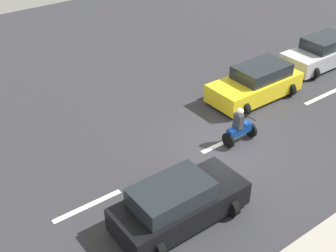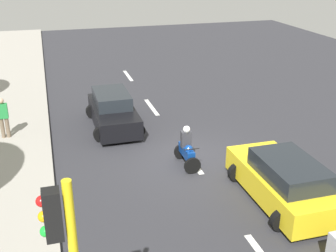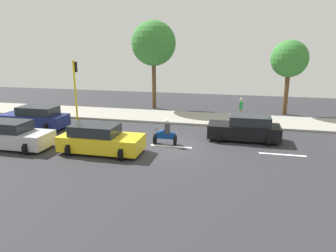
# 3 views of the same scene
# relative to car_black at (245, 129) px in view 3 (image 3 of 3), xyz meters

# --- Properties ---
(ground_plane) EXTENTS (40.00, 60.00, 0.10)m
(ground_plane) POSITION_rel_car_black_xyz_m (-2.23, 4.07, -0.76)
(ground_plane) COLOR #2D2D33
(sidewalk) EXTENTS (4.00, 60.00, 0.15)m
(sidewalk) POSITION_rel_car_black_xyz_m (4.77, 4.07, -0.64)
(sidewalk) COLOR #9E998E
(sidewalk) RESTS_ON ground
(lane_stripe_north) EXTENTS (0.20, 2.40, 0.01)m
(lane_stripe_north) POSITION_rel_car_black_xyz_m (-2.23, -1.93, -0.70)
(lane_stripe_north) COLOR white
(lane_stripe_north) RESTS_ON ground
(lane_stripe_mid) EXTENTS (0.20, 2.40, 0.01)m
(lane_stripe_mid) POSITION_rel_car_black_xyz_m (-2.23, 4.07, -0.70)
(lane_stripe_mid) COLOR white
(lane_stripe_mid) RESTS_ON ground
(lane_stripe_south) EXTENTS (0.20, 2.40, 0.01)m
(lane_stripe_south) POSITION_rel_car_black_xyz_m (-2.23, 10.07, -0.70)
(lane_stripe_south) COLOR white
(lane_stripe_south) RESTS_ON ground
(car_black) EXTENTS (2.16, 4.22, 1.52)m
(car_black) POSITION_rel_car_black_xyz_m (0.00, 0.00, 0.00)
(car_black) COLOR black
(car_black) RESTS_ON ground
(car_dark_blue) EXTENTS (2.17, 4.58, 1.52)m
(car_dark_blue) POSITION_rel_car_black_xyz_m (-0.32, 14.12, 0.00)
(car_dark_blue) COLOR navy
(car_dark_blue) RESTS_ON ground
(car_yellow_cab) EXTENTS (2.27, 4.38, 1.52)m
(car_yellow_cab) POSITION_rel_car_black_xyz_m (-4.04, 7.54, 0.00)
(car_yellow_cab) COLOR yellow
(car_yellow_cab) RESTS_ON ground
(car_silver) EXTENTS (2.18, 4.22, 1.52)m
(car_silver) POSITION_rel_car_black_xyz_m (-4.42, 12.64, 0.00)
(car_silver) COLOR #B7B7BC
(car_silver) RESTS_ON ground
(motorcycle) EXTENTS (0.60, 1.30, 1.53)m
(motorcycle) POSITION_rel_car_black_xyz_m (-1.93, 4.46, -0.07)
(motorcycle) COLOR black
(motorcycle) RESTS_ON ground
(pedestrian_near_signal) EXTENTS (0.40, 0.24, 1.69)m
(pedestrian_near_signal) POSITION_rel_car_black_xyz_m (4.51, 0.30, 0.35)
(pedestrian_near_signal) COLOR #72604C
(pedestrian_near_signal) RESTS_ON sidewalk
(traffic_light_corner) EXTENTS (0.49, 0.24, 4.50)m
(traffic_light_corner) POSITION_rel_car_black_xyz_m (2.62, 12.52, 2.22)
(traffic_light_corner) COLOR yellow
(traffic_light_corner) RESTS_ON ground
(street_tree_south) EXTENTS (2.94, 2.94, 6.00)m
(street_tree_south) POSITION_rel_car_black_xyz_m (8.21, -3.26, 3.77)
(street_tree_south) COLOR brown
(street_tree_south) RESTS_ON ground
(street_tree_center) EXTENTS (3.87, 3.87, 7.66)m
(street_tree_center) POSITION_rel_car_black_xyz_m (8.23, 7.96, 4.98)
(street_tree_center) COLOR brown
(street_tree_center) RESTS_ON ground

